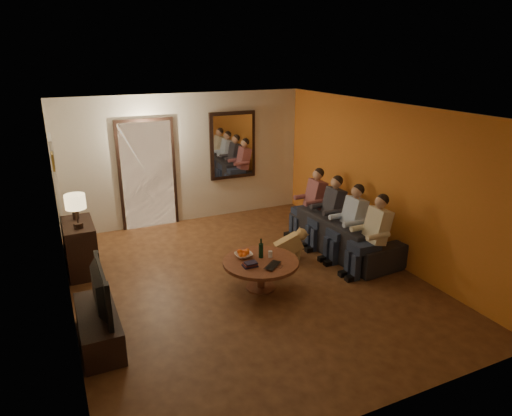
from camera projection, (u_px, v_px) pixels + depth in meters
name	position (u px, v px, depth m)	size (l,w,h in m)	color
floor	(247.00, 281.00, 7.04)	(5.00, 6.00, 0.01)	#472513
ceiling	(245.00, 110.00, 6.20)	(5.00, 6.00, 0.01)	white
back_wall	(186.00, 159.00, 9.19)	(5.00, 0.02, 2.60)	beige
front_wall	(382.00, 295.00, 4.05)	(5.00, 0.02, 2.60)	beige
left_wall	(61.00, 227.00, 5.62)	(0.02, 6.00, 2.60)	beige
right_wall	(383.00, 181.00, 7.62)	(0.02, 6.00, 2.60)	beige
orange_accent	(382.00, 181.00, 7.61)	(0.01, 6.00, 2.60)	orange
kitchen_doorway	(148.00, 175.00, 8.94)	(1.00, 0.06, 2.10)	#FFE0A5
door_trim	(148.00, 176.00, 8.93)	(1.12, 0.04, 2.22)	black
fridge_glimpse	(161.00, 181.00, 9.09)	(0.45, 0.03, 1.70)	silver
mirror_frame	(233.00, 145.00, 9.49)	(1.00, 0.05, 1.40)	black
mirror_glass	(233.00, 146.00, 9.47)	(0.86, 0.02, 1.26)	white
white_door	(58.00, 197.00, 7.70)	(0.06, 0.85, 2.04)	white
framed_art	(53.00, 161.00, 6.57)	(0.03, 0.28, 0.24)	#B28C33
art_canvas	(54.00, 161.00, 6.58)	(0.01, 0.22, 0.18)	brown
dresser	(81.00, 247.00, 7.23)	(0.45, 0.92, 0.82)	black
table_lamp	(76.00, 211.00, 6.82)	(0.30, 0.30, 0.54)	beige
flower_vase	(75.00, 206.00, 7.21)	(0.14, 0.14, 0.44)	red
tv_stand	(99.00, 327.00, 5.49)	(0.45, 1.22, 0.41)	black
tv	(94.00, 291.00, 5.33)	(0.13, 1.02, 0.59)	black
sofa	(344.00, 234.00, 8.00)	(0.86, 2.20, 0.64)	black
person_a	(373.00, 238.00, 7.10)	(0.60, 0.40, 1.20)	tan
person_b	(350.00, 225.00, 7.61)	(0.60, 0.40, 1.20)	tan
person_c	(330.00, 214.00, 8.13)	(0.60, 0.40, 1.20)	tan
person_d	(312.00, 205.00, 8.64)	(0.60, 0.40, 1.20)	tan
dog	(289.00, 244.00, 7.67)	(0.56, 0.24, 0.56)	tan
coffee_table	(261.00, 275.00, 6.75)	(1.12, 1.12, 0.45)	#5C2F1B
bowl	(244.00, 255.00, 6.78)	(0.26, 0.26, 0.06)	white
oranges	(244.00, 251.00, 6.76)	(0.20, 0.20, 0.08)	#F15A14
wine_bottle	(261.00, 248.00, 6.73)	(0.07, 0.07, 0.31)	black
wine_glass	(270.00, 254.00, 6.77)	(0.06, 0.06, 0.10)	silver
book_stack	(250.00, 264.00, 6.49)	(0.20, 0.15, 0.07)	black
laptop	(276.00, 266.00, 6.47)	(0.33, 0.21, 0.03)	black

